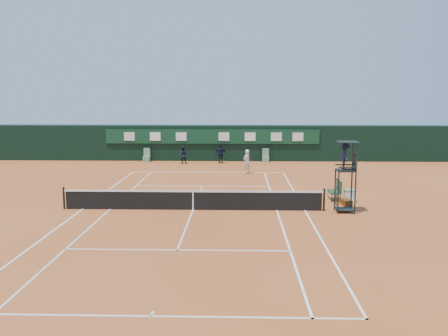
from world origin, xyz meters
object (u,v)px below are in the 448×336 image
(tennis_net, at_px, (193,200))
(player_bench, at_px, (336,189))
(player, at_px, (247,162))
(cooler, at_px, (350,196))
(umpire_chair, at_px, (346,162))

(tennis_net, distance_m, player_bench, 7.89)
(player_bench, height_order, player, player)
(cooler, bearing_deg, tennis_net, -165.38)
(cooler, relative_size, player, 0.38)
(player, bearing_deg, player_bench, 72.83)
(umpire_chair, distance_m, player_bench, 3.31)
(tennis_net, relative_size, player, 7.54)
(tennis_net, xyz_separation_m, cooler, (8.11, 2.12, -0.18))
(umpire_chair, bearing_deg, tennis_net, 178.28)
(cooler, bearing_deg, player_bench, 148.44)
(tennis_net, height_order, cooler, tennis_net)
(umpire_chair, bearing_deg, cooler, 71.66)
(umpire_chair, relative_size, player, 2.00)
(umpire_chair, bearing_deg, player_bench, 87.10)
(umpire_chair, xyz_separation_m, player_bench, (0.14, 2.73, -1.86))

